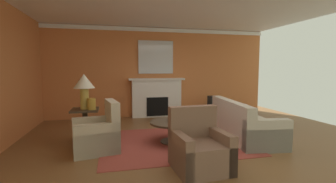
{
  "coord_description": "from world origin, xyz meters",
  "views": [
    {
      "loc": [
        -1.45,
        -4.59,
        1.55
      ],
      "look_at": [
        -0.11,
        1.09,
        1.0
      ],
      "focal_mm": 25.38,
      "sensor_mm": 36.0,
      "label": 1
    }
  ],
  "objects_px": {
    "armchair_facing_fireplace": "(199,150)",
    "side_table": "(85,123)",
    "mantel_mirror": "(156,57)",
    "vase_on_side_table": "(92,104)",
    "fireplace": "(157,99)",
    "sofa": "(243,125)",
    "coffee_table": "(174,127)",
    "table_lamp": "(84,85)",
    "vase_tall_corner": "(211,106)",
    "armchair_near_window": "(98,135)"
  },
  "relations": [
    {
      "from": "side_table",
      "to": "table_lamp",
      "type": "xyz_separation_m",
      "value": [
        0.0,
        0.0,
        0.82
      ]
    },
    {
      "from": "coffee_table",
      "to": "fireplace",
      "type": "bearing_deg",
      "value": 86.79
    },
    {
      "from": "table_lamp",
      "to": "vase_tall_corner",
      "type": "relative_size",
      "value": 1.12
    },
    {
      "from": "fireplace",
      "to": "vase_tall_corner",
      "type": "height_order",
      "value": "fireplace"
    },
    {
      "from": "sofa",
      "to": "table_lamp",
      "type": "height_order",
      "value": "table_lamp"
    },
    {
      "from": "armchair_facing_fireplace",
      "to": "table_lamp",
      "type": "distance_m",
      "value": 2.85
    },
    {
      "from": "mantel_mirror",
      "to": "coffee_table",
      "type": "bearing_deg",
      "value": -93.08
    },
    {
      "from": "armchair_near_window",
      "to": "coffee_table",
      "type": "relative_size",
      "value": 0.95
    },
    {
      "from": "vase_on_side_table",
      "to": "vase_tall_corner",
      "type": "bearing_deg",
      "value": 29.88
    },
    {
      "from": "fireplace",
      "to": "armchair_near_window",
      "type": "bearing_deg",
      "value": -119.67
    },
    {
      "from": "fireplace",
      "to": "sofa",
      "type": "height_order",
      "value": "fireplace"
    },
    {
      "from": "side_table",
      "to": "vase_on_side_table",
      "type": "distance_m",
      "value": 0.46
    },
    {
      "from": "table_lamp",
      "to": "vase_on_side_table",
      "type": "relative_size",
      "value": 3.12
    },
    {
      "from": "mantel_mirror",
      "to": "sofa",
      "type": "height_order",
      "value": "mantel_mirror"
    },
    {
      "from": "mantel_mirror",
      "to": "fireplace",
      "type": "bearing_deg",
      "value": -90.0
    },
    {
      "from": "armchair_near_window",
      "to": "table_lamp",
      "type": "xyz_separation_m",
      "value": [
        -0.29,
        0.72,
        0.92
      ]
    },
    {
      "from": "vase_on_side_table",
      "to": "side_table",
      "type": "bearing_deg",
      "value": 141.34
    },
    {
      "from": "mantel_mirror",
      "to": "table_lamp",
      "type": "height_order",
      "value": "mantel_mirror"
    },
    {
      "from": "armchair_near_window",
      "to": "side_table",
      "type": "relative_size",
      "value": 1.36
    },
    {
      "from": "fireplace",
      "to": "table_lamp",
      "type": "bearing_deg",
      "value": -131.41
    },
    {
      "from": "vase_on_side_table",
      "to": "vase_tall_corner",
      "type": "xyz_separation_m",
      "value": [
        3.6,
        2.07,
        -0.49
      ]
    },
    {
      "from": "vase_tall_corner",
      "to": "side_table",
      "type": "bearing_deg",
      "value": -152.54
    },
    {
      "from": "fireplace",
      "to": "vase_on_side_table",
      "type": "xyz_separation_m",
      "value": [
        -1.83,
        -2.37,
        0.23
      ]
    },
    {
      "from": "sofa",
      "to": "coffee_table",
      "type": "bearing_deg",
      "value": 179.23
    },
    {
      "from": "armchair_facing_fireplace",
      "to": "side_table",
      "type": "relative_size",
      "value": 1.36
    },
    {
      "from": "fireplace",
      "to": "vase_on_side_table",
      "type": "height_order",
      "value": "fireplace"
    },
    {
      "from": "armchair_facing_fireplace",
      "to": "table_lamp",
      "type": "relative_size",
      "value": 1.27
    },
    {
      "from": "sofa",
      "to": "table_lamp",
      "type": "distance_m",
      "value": 3.62
    },
    {
      "from": "fireplace",
      "to": "coffee_table",
      "type": "relative_size",
      "value": 1.8
    },
    {
      "from": "coffee_table",
      "to": "table_lamp",
      "type": "relative_size",
      "value": 1.33
    },
    {
      "from": "side_table",
      "to": "table_lamp",
      "type": "distance_m",
      "value": 0.82
    },
    {
      "from": "mantel_mirror",
      "to": "vase_on_side_table",
      "type": "relative_size",
      "value": 4.75
    },
    {
      "from": "armchair_facing_fireplace",
      "to": "vase_tall_corner",
      "type": "relative_size",
      "value": 1.42
    },
    {
      "from": "mantel_mirror",
      "to": "coffee_table",
      "type": "relative_size",
      "value": 1.14
    },
    {
      "from": "coffee_table",
      "to": "armchair_facing_fireplace",
      "type": "bearing_deg",
      "value": -87.99
    },
    {
      "from": "armchair_near_window",
      "to": "mantel_mirror",
      "type": "bearing_deg",
      "value": 61.3
    },
    {
      "from": "armchair_near_window",
      "to": "vase_tall_corner",
      "type": "relative_size",
      "value": 1.42
    },
    {
      "from": "armchair_near_window",
      "to": "table_lamp",
      "type": "bearing_deg",
      "value": 112.41
    },
    {
      "from": "mantel_mirror",
      "to": "armchair_facing_fireplace",
      "type": "bearing_deg",
      "value": -91.43
    },
    {
      "from": "mantel_mirror",
      "to": "armchair_near_window",
      "type": "relative_size",
      "value": 1.2
    },
    {
      "from": "armchair_near_window",
      "to": "vase_on_side_table",
      "type": "bearing_deg",
      "value": 103.69
    },
    {
      "from": "sofa",
      "to": "armchair_facing_fireplace",
      "type": "height_order",
      "value": "armchair_facing_fireplace"
    },
    {
      "from": "mantel_mirror",
      "to": "side_table",
      "type": "height_order",
      "value": "mantel_mirror"
    },
    {
      "from": "fireplace",
      "to": "vase_on_side_table",
      "type": "distance_m",
      "value": 3.01
    },
    {
      "from": "mantel_mirror",
      "to": "armchair_facing_fireplace",
      "type": "relative_size",
      "value": 1.2
    },
    {
      "from": "coffee_table",
      "to": "sofa",
      "type": "bearing_deg",
      "value": -0.77
    },
    {
      "from": "fireplace",
      "to": "armchair_facing_fireplace",
      "type": "xyz_separation_m",
      "value": [
        -0.11,
        -4.19,
        -0.29
      ]
    },
    {
      "from": "sofa",
      "to": "armchair_near_window",
      "type": "relative_size",
      "value": 2.31
    },
    {
      "from": "side_table",
      "to": "armchair_near_window",
      "type": "bearing_deg",
      "value": -67.59
    },
    {
      "from": "armchair_facing_fireplace",
      "to": "side_table",
      "type": "bearing_deg",
      "value": 134.08
    }
  ]
}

